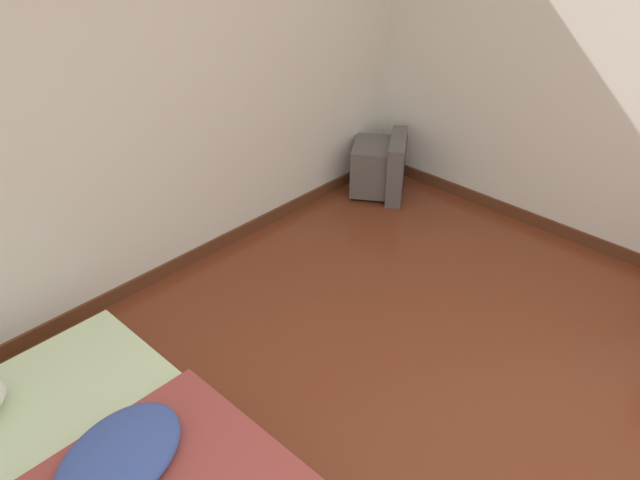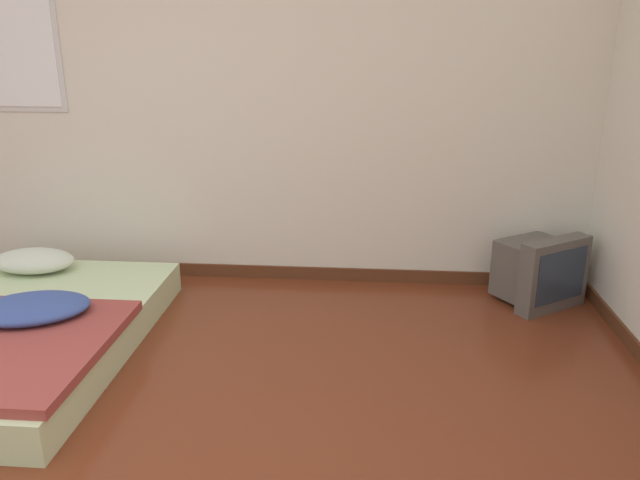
{
  "view_description": "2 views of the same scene",
  "coord_description": "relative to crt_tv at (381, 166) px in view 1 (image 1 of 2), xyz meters",
  "views": [
    {
      "loc": [
        -1.14,
        -0.43,
        2.34
      ],
      "look_at": [
        0.94,
        1.55,
        0.48
      ],
      "focal_mm": 35.0,
      "sensor_mm": 36.0,
      "label": 1
    },
    {
      "loc": [
        1.23,
        -1.6,
        1.65
      ],
      "look_at": [
        0.94,
        1.82,
        0.51
      ],
      "focal_mm": 35.0,
      "sensor_mm": 36.0,
      "label": 2
    }
  ],
  "objects": [
    {
      "name": "crt_tv",
      "position": [
        0.0,
        0.0,
        0.0
      ],
      "size": [
        0.6,
        0.58,
        0.46
      ],
      "color": "#56514C",
      "rests_on": "ground_plane"
    },
    {
      "name": "wall_back",
      "position": [
        -2.32,
        0.31,
        1.07
      ],
      "size": [
        7.76,
        0.08,
        2.6
      ],
      "color": "silver",
      "rests_on": "ground_plane"
    }
  ]
}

